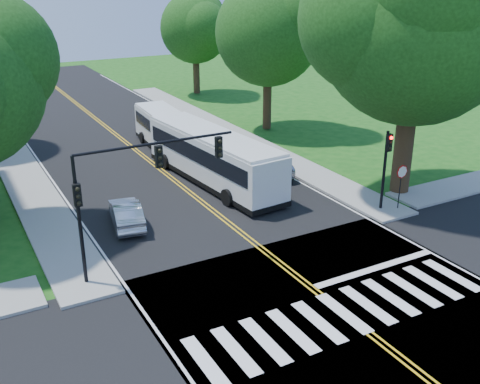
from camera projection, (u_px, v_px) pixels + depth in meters
ground at (336, 307)px, 22.27m from camera, size 140.00×140.00×0.00m
road at (165, 173)px, 36.90m from camera, size 14.00×96.00×0.01m
cross_road at (336, 307)px, 22.26m from camera, size 60.00×12.00×0.01m
center_line at (144, 157)px, 40.15m from camera, size 0.36×70.00×0.01m
edge_line_w at (47, 172)px, 37.09m from camera, size 0.12×70.00×0.01m
edge_line_e at (228, 143)px, 43.22m from camera, size 0.12×70.00×0.01m
crosswalk at (344, 313)px, 21.85m from camera, size 12.60×3.00×0.01m
stop_bar at (376, 268)px, 25.14m from camera, size 6.60×0.40×0.01m
sidewalk_nw at (15, 162)px, 38.83m from camera, size 2.60×40.00×0.15m
sidewalk_ne at (227, 131)px, 46.31m from camera, size 2.60×40.00×0.15m
tree_ne_big at (417, 27)px, 30.18m from camera, size 10.80×10.80×14.91m
tree_east_mid at (268, 33)px, 44.07m from camera, size 8.40×8.40×11.93m
tree_east_far at (195, 28)px, 57.90m from camera, size 7.20×7.20×10.34m
signal_nw at (133, 179)px, 23.24m from camera, size 7.15×0.46×5.66m
signal_ne at (386, 160)px, 30.10m from camera, size 0.30×0.46×4.40m
stop_sign at (401, 176)px, 30.43m from camera, size 0.76×0.08×2.53m
bus_lead at (213, 156)px, 34.78m from camera, size 3.78×12.50×3.19m
bus_follow at (171, 134)px, 40.33m from camera, size 3.07×10.93×2.79m
hatchback at (126, 213)px, 29.14m from camera, size 2.10×4.27×1.35m
suv at (264, 162)px, 36.73m from camera, size 3.41×5.68×1.48m
dark_sedan at (222, 144)px, 40.78m from camera, size 2.63×4.76×1.31m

